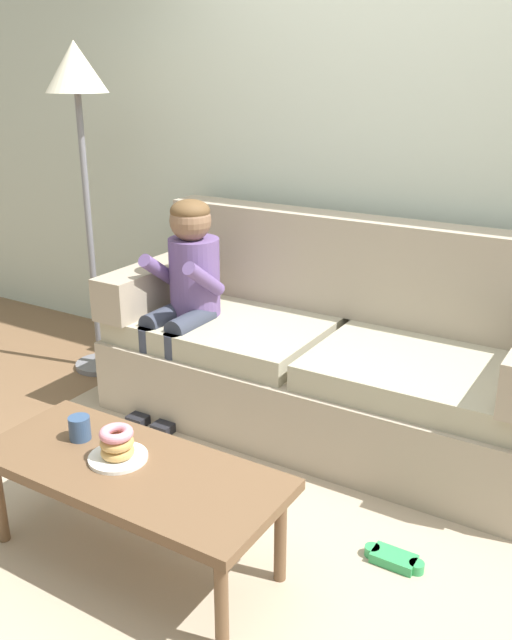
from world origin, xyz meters
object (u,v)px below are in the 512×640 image
Objects in this scene: coffee_table at (131,476)px; donut at (118,451)px; floor_lamp at (79,105)px; couch at (329,358)px; toy_controller at (394,560)px; person_child at (186,286)px; mug at (80,428)px.

coffee_table is 9.38× the size of donut.
coffee_table is 0.61× the size of floor_lamp.
couch is at bearing 84.07° from coffee_table.
toy_controller is at bearing -51.51° from couch.
toy_controller is (0.82, 0.46, -0.34)m from coffee_table.
donut is at bearing -43.66° from floor_lamp.
toy_controller is at bearing 29.54° from coffee_table.
person_child reaches higher than mug.
toy_controller is (1.40, -0.64, -0.65)m from person_child.
person_child is 4.87× the size of toy_controller.
donut is at bearing -98.57° from couch.
floor_lamp is at bearing -176.38° from couch.
coffee_table is at bearing -42.52° from floor_lamp.
mug is at bearing -107.97° from couch.
toy_controller is 2.73m from floor_lamp.
mug reaches higher than toy_controller.
floor_lamp is (-1.34, 1.23, 1.16)m from coffee_table.
floor_lamp is (-2.16, 0.76, 1.50)m from toy_controller.
floor_lamp reaches higher than couch.
mug is 1.92m from floor_lamp.
toy_controller is (1.10, 0.42, -0.43)m from mug.
donut is at bearing -64.84° from person_child.
floor_lamp is (-1.06, 1.19, 1.07)m from mug.
couch is at bearing 154.86° from toy_controller.
person_child is (-0.58, 1.11, 0.31)m from coffee_table.
person_child is at bearing 115.16° from donut.
toy_controller is (0.68, -0.86, -0.33)m from couch.
coffee_table is 4.98× the size of toy_controller.
toy_controller is at bearing 27.41° from donut.
coffee_table is (-0.14, -1.32, 0.01)m from couch.
mug is (0.30, -1.06, -0.22)m from person_child.
couch is at bearing 3.62° from floor_lamp.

